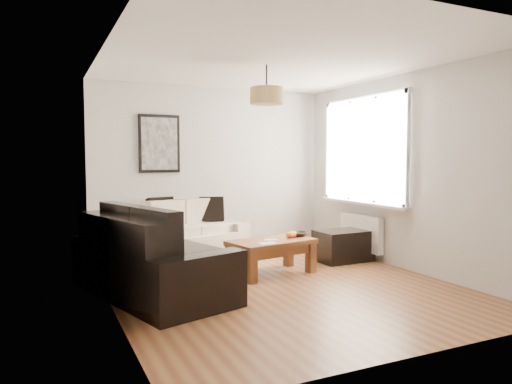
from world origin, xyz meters
name	(u,v)px	position (x,y,z in m)	size (l,w,h in m)	color
floor	(277,284)	(0.00, 0.00, 0.00)	(4.50, 4.50, 0.00)	brown
ceiling	(278,60)	(0.00, 0.00, 2.60)	(3.80, 4.50, 0.00)	white
wall_back	(212,170)	(0.00, 2.25, 1.30)	(3.80, 0.04, 2.60)	silver
wall_front	(421,183)	(0.00, -2.25, 1.30)	(3.80, 0.04, 2.60)	silver
wall_left	(108,176)	(-1.90, 0.00, 1.30)	(0.04, 4.50, 2.60)	silver
wall_right	(404,172)	(1.90, 0.00, 1.30)	(0.04, 4.50, 2.60)	silver
window_bay	(364,150)	(1.86, 0.80, 1.60)	(0.14, 1.90, 1.60)	white
radiator	(361,232)	(1.82, 0.80, 0.38)	(0.10, 0.90, 0.52)	white
poster	(159,144)	(-0.85, 2.22, 1.70)	(0.62, 0.04, 0.87)	black
pendant_shade	(267,96)	(0.00, 0.30, 2.23)	(0.40, 0.40, 0.20)	tan
loveseat_cream	(189,232)	(-0.54, 1.78, 0.40)	(1.62, 0.88, 0.81)	beige
sofa_leather	(152,254)	(-1.43, 0.20, 0.44)	(2.03, 0.99, 0.88)	black
coffee_table	(271,257)	(0.15, 0.46, 0.22)	(1.08, 0.59, 0.44)	brown
ottoman	(343,246)	(1.45, 0.73, 0.22)	(0.78, 0.50, 0.44)	black
cushion_left	(161,211)	(-0.90, 1.98, 0.71)	(0.40, 0.12, 0.40)	black
cushion_right	(211,209)	(-0.11, 1.98, 0.70)	(0.37, 0.12, 0.37)	black
fruit_bowl	(298,234)	(0.60, 0.56, 0.47)	(0.23, 0.23, 0.06)	black
orange_a	(291,235)	(0.44, 0.47, 0.48)	(0.07, 0.07, 0.07)	#F34C14
orange_b	(293,234)	(0.50, 0.51, 0.48)	(0.09, 0.09, 0.09)	orange
orange_c	(288,235)	(0.43, 0.51, 0.48)	(0.07, 0.07, 0.07)	orange
papers	(267,243)	(-0.01, 0.25, 0.45)	(0.22, 0.15, 0.01)	beige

